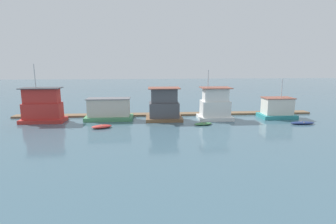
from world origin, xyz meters
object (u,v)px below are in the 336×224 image
houseboat_red (43,107)px  houseboat_green (109,110)px  houseboat_white (215,105)px  houseboat_teal (277,109)px  houseboat_brown (164,106)px  dinghy_navy (302,123)px  dinghy_red (102,127)px  dinghy_green (203,124)px

houseboat_red → houseboat_green: (9.86, 0.82, -0.72)m
houseboat_white → houseboat_red: bearing=179.9°
houseboat_red → houseboat_teal: size_ratio=1.36×
houseboat_brown → houseboat_white: 8.17m
houseboat_brown → dinghy_navy: 20.87m
houseboat_white → houseboat_teal: 10.52m
houseboat_green → dinghy_navy: bearing=-10.3°
houseboat_brown → dinghy_navy: bearing=-12.4°
houseboat_green → houseboat_brown: houseboat_brown is taller
houseboat_white → dinghy_navy: 13.06m
houseboat_brown → houseboat_red: bearing=180.0°
dinghy_red → dinghy_navy: bearing=0.3°
dinghy_green → houseboat_teal: bearing=17.3°
houseboat_red → houseboat_white: bearing=-0.1°
houseboat_white → houseboat_brown: bearing=179.8°
dinghy_red → houseboat_white: bearing=15.0°
houseboat_red → dinghy_navy: bearing=-6.6°
dinghy_red → dinghy_navy: size_ratio=0.82×
houseboat_green → dinghy_red: (-0.28, -5.44, -1.36)m
houseboat_brown → dinghy_green: 7.01m
houseboat_brown → dinghy_red: (-8.99, -4.61, -2.00)m
houseboat_teal → dinghy_navy: (1.62, -4.73, -1.33)m
houseboat_teal → dinghy_green: (-13.16, -4.10, -1.35)m
houseboat_red → dinghy_navy: 39.17m
houseboat_red → houseboat_teal: 37.24m
houseboat_red → houseboat_green: houseboat_red is taller
houseboat_white → dinghy_green: 5.08m
dinghy_green → houseboat_white: bearing=54.9°
houseboat_white → dinghy_red: houseboat_white is taller
houseboat_green → houseboat_brown: (8.71, -0.82, 0.65)m
houseboat_green → dinghy_red: houseboat_green is taller
houseboat_teal → houseboat_green: bearing=178.9°
houseboat_teal → dinghy_red: bearing=-170.0°
houseboat_brown → dinghy_green: size_ratio=1.95×
houseboat_white → dinghy_red: (-17.17, -4.59, -1.99)m
dinghy_red → dinghy_green: 14.52m
houseboat_brown → houseboat_teal: (18.66, 0.27, -0.71)m
houseboat_green → houseboat_white: 16.92m
houseboat_green → dinghy_red: bearing=-93.0°
houseboat_teal → dinghy_green: bearing=-162.7°
houseboat_red → dinghy_green: (24.07, -3.83, -2.14)m
houseboat_brown → houseboat_white: size_ratio=0.72×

